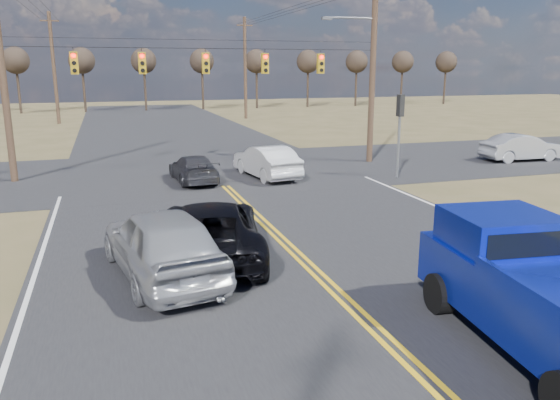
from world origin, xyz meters
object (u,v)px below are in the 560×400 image
object	(u,v)px
black_suv	(211,230)
silver_suv	(162,242)
dgrey_car_queue	(193,169)
cross_car_east_near	(521,147)
pickup_truck	(540,293)
white_car_queue	(266,161)

from	to	relation	value
black_suv	silver_suv	bearing A→B (deg)	45.75
silver_suv	dgrey_car_queue	distance (m)	11.77
black_suv	cross_car_east_near	size ratio (longest dim) A/B	1.25
pickup_truck	black_suv	world-z (taller)	pickup_truck
silver_suv	black_suv	xyz separation A→B (m)	(1.43, 1.06, -0.12)
dgrey_car_queue	white_car_queue	bearing A→B (deg)	176.71
cross_car_east_near	white_car_queue	bearing A→B (deg)	93.02
black_suv	white_car_queue	distance (m)	11.39
dgrey_car_queue	cross_car_east_near	size ratio (longest dim) A/B	0.92
pickup_truck	silver_suv	xyz separation A→B (m)	(-6.22, 5.72, -0.19)
cross_car_east_near	silver_suv	bearing A→B (deg)	121.26
dgrey_car_queue	cross_car_east_near	distance (m)	18.44
white_car_queue	pickup_truck	bearing A→B (deg)	82.33
pickup_truck	silver_suv	size ratio (longest dim) A/B	1.18
silver_suv	dgrey_car_queue	xyz separation A→B (m)	(2.56, 11.48, -0.29)
silver_suv	black_suv	distance (m)	1.79
black_suv	white_car_queue	bearing A→B (deg)	-104.65
pickup_truck	black_suv	xyz separation A→B (m)	(-4.79, 6.79, -0.31)
pickup_truck	silver_suv	bearing A→B (deg)	143.90
black_suv	cross_car_east_near	world-z (taller)	black_suv
silver_suv	cross_car_east_near	world-z (taller)	silver_suv
silver_suv	cross_car_east_near	xyz separation A→B (m)	(21.00, 11.73, -0.15)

